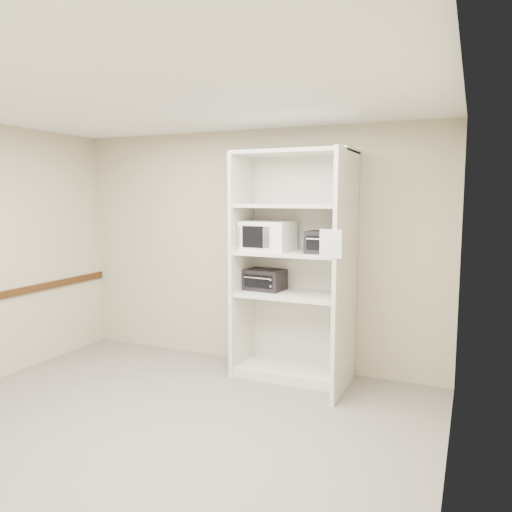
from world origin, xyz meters
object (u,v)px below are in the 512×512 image
at_px(shelving_unit, 298,274).
at_px(microwave, 268,236).
at_px(toaster_oven_upper, 327,242).
at_px(toaster_oven_lower, 265,280).

relative_size(shelving_unit, microwave, 4.63).
bearing_deg(toaster_oven_upper, microwave, 178.91).
height_order(shelving_unit, toaster_oven_lower, shelving_unit).
relative_size(microwave, toaster_oven_upper, 1.32).
xyz_separation_m(shelving_unit, toaster_oven_lower, (-0.40, 0.05, -0.10)).
bearing_deg(microwave, toaster_oven_lower, 133.08).
xyz_separation_m(toaster_oven_upper, toaster_oven_lower, (-0.72, 0.10, -0.45)).
height_order(shelving_unit, toaster_oven_upper, shelving_unit).
distance_m(microwave, toaster_oven_upper, 0.66).
relative_size(shelving_unit, toaster_oven_lower, 5.89).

